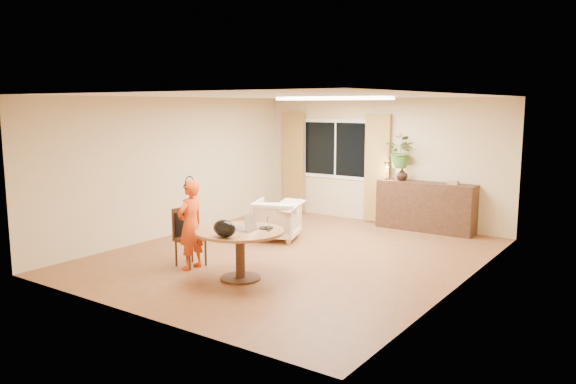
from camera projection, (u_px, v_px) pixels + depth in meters
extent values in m
plane|color=brown|center=(294.00, 255.00, 9.26)|extent=(6.50, 6.50, 0.00)
plane|color=white|center=(294.00, 96.00, 8.85)|extent=(6.50, 6.50, 0.00)
plane|color=#CEBA86|center=(382.00, 161.00, 11.69)|extent=(5.50, 0.00, 5.50)
plane|color=#CEBA86|center=(174.00, 167.00, 10.61)|extent=(0.00, 6.50, 6.50)
plane|color=#CEBA86|center=(463.00, 192.00, 7.50)|extent=(0.00, 6.50, 6.50)
cube|color=white|center=(336.00, 149.00, 12.27)|extent=(1.70, 0.02, 1.30)
cube|color=black|center=(335.00, 149.00, 12.26)|extent=(1.55, 0.01, 1.15)
cube|color=white|center=(335.00, 149.00, 12.26)|extent=(0.04, 0.01, 1.15)
cube|color=brown|center=(294.00, 163.00, 12.85)|extent=(0.55, 0.08, 2.25)
cube|color=brown|center=(377.00, 168.00, 11.66)|extent=(0.55, 0.08, 2.25)
cube|color=white|center=(332.00, 99.00, 9.83)|extent=(2.20, 0.35, 0.05)
cylinder|color=brown|center=(240.00, 231.00, 7.89)|extent=(1.25, 1.25, 0.04)
cylinder|color=black|center=(240.00, 256.00, 7.95)|extent=(0.14, 0.14, 0.68)
cylinder|color=black|center=(241.00, 278.00, 8.00)|extent=(0.58, 0.58, 0.03)
imported|color=red|center=(191.00, 225.00, 8.41)|extent=(0.50, 0.34, 1.36)
imported|color=beige|center=(277.00, 220.00, 10.32)|extent=(1.02, 1.04, 0.73)
cube|color=black|center=(426.00, 207.00, 11.01)|extent=(1.92, 0.47, 0.96)
imported|color=black|center=(402.00, 174.00, 11.21)|extent=(0.30, 0.30, 0.25)
imported|color=#2F6526|center=(402.00, 151.00, 11.15)|extent=(0.65, 0.58, 0.66)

